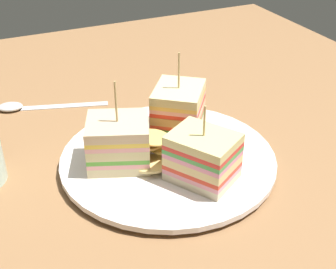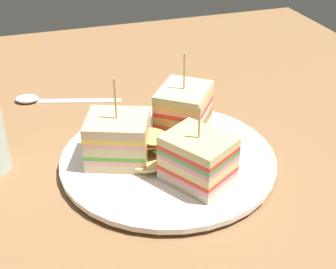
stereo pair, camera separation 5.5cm
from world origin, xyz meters
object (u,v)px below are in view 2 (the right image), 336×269
object	(u,v)px
sandwich_wedge_0	(198,159)
spoon	(42,99)
sandwich_wedge_2	(118,139)
sandwich_wedge_1	(183,111)
chip_pile	(158,150)
plate	(168,159)

from	to	relation	value
sandwich_wedge_0	spoon	distance (cm)	31.04
sandwich_wedge_2	spoon	distance (cm)	22.04
sandwich_wedge_0	sandwich_wedge_1	xyz separation A→B (cm)	(-10.17, 1.98, 0.35)
sandwich_wedge_0	chip_pile	bearing A→B (deg)	-1.53
chip_pile	spoon	distance (cm)	25.03
plate	sandwich_wedge_2	distance (cm)	6.64
sandwich_wedge_0	sandwich_wedge_2	world-z (taller)	sandwich_wedge_2
plate	sandwich_wedge_1	bearing A→B (deg)	142.25
sandwich_wedge_1	sandwich_wedge_2	bearing A→B (deg)	-32.24
sandwich_wedge_2	plate	bearing A→B (deg)	10.13
sandwich_wedge_1	sandwich_wedge_2	size ratio (longest dim) A/B	1.05
plate	spoon	xyz separation A→B (cm)	(-21.62, -12.94, -0.35)
plate	spoon	world-z (taller)	plate
sandwich_wedge_0	sandwich_wedge_1	bearing A→B (deg)	-42.53
sandwich_wedge_2	spoon	xyz separation A→B (cm)	(-20.50, -7.26, -3.61)
sandwich_wedge_0	plate	bearing A→B (deg)	-15.82
sandwich_wedge_1	sandwich_wedge_0	bearing A→B (deg)	26.18
plate	chip_pile	xyz separation A→B (cm)	(0.47, -1.38, 1.93)
chip_pile	spoon	bearing A→B (deg)	-152.38
sandwich_wedge_1	plate	bearing A→B (deg)	-0.54
sandwich_wedge_0	sandwich_wedge_2	xyz separation A→B (cm)	(-6.71, -7.25, -0.01)
spoon	plate	bearing A→B (deg)	137.74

